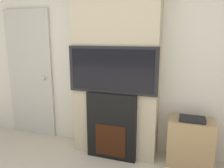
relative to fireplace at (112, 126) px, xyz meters
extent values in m
cube|color=silver|center=(0.00, 0.36, 0.91)|extent=(6.00, 0.06, 2.70)
cube|color=#BCAD8E|center=(0.00, 0.17, 0.91)|extent=(1.13, 0.33, 2.70)
cube|color=black|center=(0.00, 0.00, 0.00)|extent=(0.66, 0.14, 0.89)
cube|color=#33160A|center=(0.00, -0.07, -0.18)|extent=(0.41, 0.01, 0.43)
cube|color=black|center=(0.00, 0.00, 0.74)|extent=(1.15, 0.06, 0.59)
cube|color=black|center=(0.00, -0.03, 0.74)|extent=(1.06, 0.01, 0.52)
cube|color=tan|center=(0.98, 0.14, -0.14)|extent=(0.55, 0.32, 0.60)
cube|color=black|center=(0.98, 0.11, 0.18)|extent=(0.30, 0.18, 0.05)
cube|color=#BCB7AD|center=(-1.48, 0.31, 0.56)|extent=(0.80, 0.04, 2.01)
sphere|color=silver|center=(-1.20, 0.27, 0.52)|extent=(0.06, 0.06, 0.06)
camera|label=1|loc=(0.85, -2.55, 1.15)|focal=35.00mm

